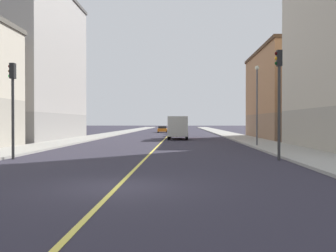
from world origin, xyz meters
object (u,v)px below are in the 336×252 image
traffic_light_left_near (279,89)px  car_silver (176,130)px  building_right_midblock (23,65)px  car_blue (176,132)px  box_truck (178,127)px  building_left_mid (299,94)px  street_lamp_left_near (257,97)px  car_orange (162,129)px  traffic_light_right_near (13,97)px

traffic_light_left_near → car_silver: 45.81m
building_right_midblock → traffic_light_left_near: bearing=-43.3°
car_blue → box_truck: 9.57m
building_left_mid → street_lamp_left_near: size_ratio=2.62×
car_orange → box_truck: bearing=-83.2°
traffic_light_left_near → car_blue: bearing=100.2°
traffic_light_left_near → building_left_mid: bearing=70.5°
building_left_mid → box_truck: (-15.60, -1.85, -4.19)m
street_lamp_left_near → car_silver: 35.12m
building_right_midblock → traffic_light_right_near: (9.63, -23.51, -5.53)m
car_blue → traffic_light_right_near: bearing=-104.5°
building_right_midblock → building_left_mid: bearing=6.2°
car_orange → car_silver: car_silver is taller
car_orange → car_silver: (2.85, -9.01, 0.03)m
traffic_light_right_near → car_orange: traffic_light_right_near is taller
building_left_mid → street_lamp_left_near: 18.35m
building_left_mid → traffic_light_right_near: bearing=-132.5°
street_lamp_left_near → building_right_midblock: bearing=154.5°
traffic_light_right_near → car_blue: bearing=75.5°
street_lamp_left_near → car_blue: size_ratio=1.56×
car_orange → box_truck: 29.05m
traffic_light_left_near → box_truck: (-5.94, 25.40, -2.48)m
building_left_mid → street_lamp_left_near: bearing=-118.2°
traffic_light_right_near → box_truck: (9.34, 25.40, -2.10)m
box_truck → car_blue: bearing=92.1°
building_left_mid → building_right_midblock: (-34.58, -3.74, 3.44)m
building_right_midblock → car_blue: (18.63, 11.41, -8.55)m
street_lamp_left_near → car_orange: bearing=103.6°
car_blue → car_silver: 10.31m
traffic_light_left_near → building_right_midblock: bearing=136.7°
traffic_light_right_near → box_truck: 27.14m
traffic_light_left_near → box_truck: bearing=103.2°
building_right_midblock → car_blue: size_ratio=4.47×
street_lamp_left_near → box_truck: street_lamp_left_near is taller
traffic_light_left_near → car_orange: 55.14m
building_right_midblock → car_silver: building_right_midblock is taller
building_right_midblock → car_orange: bearing=63.2°
traffic_light_right_near → car_silver: size_ratio=1.35×
car_silver → car_blue: bearing=-88.5°
traffic_light_left_near → car_silver: traffic_light_left_near is taller
traffic_light_right_near → car_silver: bearing=79.1°
car_orange → car_silver: 9.45m
traffic_light_left_near → car_orange: size_ratio=1.40×
street_lamp_left_near → box_truck: size_ratio=0.86×
building_left_mid → traffic_light_right_near: size_ratio=3.23×
traffic_light_right_near → box_truck: bearing=69.8°
car_orange → traffic_light_right_near: bearing=-96.2°
building_right_midblock → car_blue: 23.46m
traffic_light_right_near → car_silver: (8.73, 45.22, -2.97)m
building_right_midblock → traffic_light_right_near: 26.00m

